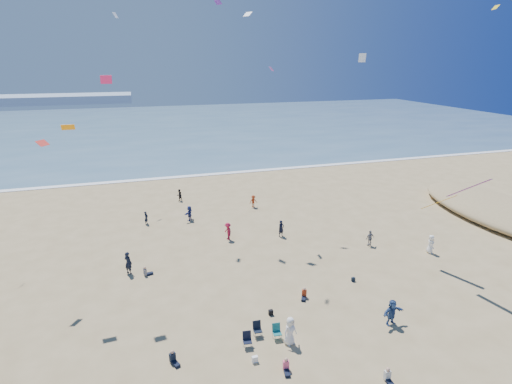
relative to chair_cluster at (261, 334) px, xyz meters
name	(u,v)px	position (x,y,z in m)	size (l,w,h in m)	color
ocean	(153,127)	(-1.77, 88.81, -0.47)	(220.00, 100.00, 0.06)	#476B84
surf_line	(172,178)	(-1.77, 38.81, -0.46)	(220.00, 1.20, 0.08)	white
standing_flyers	(260,253)	(3.04, 9.85, 0.36)	(27.16, 35.06, 1.94)	black
seated_group	(252,325)	(-0.26, 1.18, -0.08)	(13.11, 16.28, 0.84)	silver
chair_cluster	(261,334)	(0.00, 0.00, 0.00)	(2.65, 1.44, 1.00)	black
white_tote	(255,359)	(-0.90, -1.67, -0.30)	(0.35, 0.20, 0.40)	white
black_backpack	(271,312)	(1.47, 2.38, -0.31)	(0.30, 0.22, 0.38)	black
navy_bag	(353,279)	(9.21, 4.65, -0.33)	(0.28, 0.18, 0.34)	black
kites_aloft	(350,111)	(8.74, 6.21, 12.81)	(46.63, 45.39, 30.53)	#DD5984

